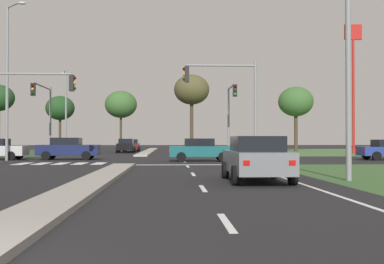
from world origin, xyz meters
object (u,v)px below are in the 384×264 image
(car_black_seventh, at_px, (126,146))
(street_lamp_third, at_px, (66,107))
(car_navy_fifth, at_px, (68,148))
(traffic_signal_near_right, at_px, (230,94))
(traffic_signal_far_left, at_px, (44,106))
(car_grey_second, at_px, (256,158))
(fastfood_pole_sign, at_px, (353,61))
(car_teal_near, at_px, (201,150))
(traffic_signal_near_left, at_px, (25,99))
(treeline_sixth, at_px, (296,102))
(treeline_third, at_px, (60,108))
(treeline_fifth, at_px, (192,90))
(car_maroon_sixth, at_px, (132,145))
(traffic_signal_far_right, at_px, (231,107))
(street_lamp_near, at_px, (347,26))
(street_lamp_second, at_px, (8,75))
(treeline_fourth, at_px, (121,105))

(car_black_seventh, distance_m, street_lamp_third, 7.89)
(car_navy_fifth, distance_m, traffic_signal_near_right, 13.70)
(traffic_signal_far_left, xyz_separation_m, street_lamp_third, (-1.32, 14.42, 0.97))
(car_grey_second, xyz_separation_m, fastfood_pole_sign, (16.25, 33.44, 8.94))
(traffic_signal_near_right, bearing_deg, car_teal_near, 108.22)
(traffic_signal_near_left, bearing_deg, traffic_signal_far_left, 98.77)
(treeline_sixth, bearing_deg, car_grey_second, -106.35)
(traffic_signal_near_left, height_order, treeline_third, treeline_third)
(fastfood_pole_sign, distance_m, treeline_fifth, 21.18)
(treeline_sixth, bearing_deg, car_maroon_sixth, -179.60)
(car_black_seventh, xyz_separation_m, traffic_signal_far_left, (-5.24, -15.19, 3.35))
(car_maroon_sixth, bearing_deg, car_grey_second, 99.94)
(traffic_signal_far_right, xyz_separation_m, treeline_sixth, (10.93, 20.82, 2.11))
(car_grey_second, relative_size, car_maroon_sixth, 1.04)
(street_lamp_near, xyz_separation_m, street_lamp_second, (-17.62, 17.26, 0.43))
(car_grey_second, height_order, treeline_fifth, treeline_fifth)
(street_lamp_third, distance_m, fastfood_pole_sign, 31.30)
(street_lamp_third, bearing_deg, traffic_signal_far_right, -40.16)
(treeline_third, height_order, treeline_fourth, treeline_fourth)
(car_grey_second, xyz_separation_m, traffic_signal_far_left, (-13.13, 23.01, 3.35))
(car_navy_fifth, relative_size, car_black_seventh, 1.03)
(car_navy_fifth, height_order, traffic_signal_near_right, traffic_signal_near_right)
(street_lamp_second, height_order, treeline_third, street_lamp_second)
(treeline_sixth, bearing_deg, car_teal_near, -116.34)
(treeline_fifth, bearing_deg, treeline_sixth, -10.52)
(car_teal_near, bearing_deg, fastfood_pole_sign, 135.07)
(treeline_fourth, bearing_deg, street_lamp_third, -119.64)
(car_black_seventh, bearing_deg, street_lamp_third, 6.76)
(street_lamp_third, bearing_deg, car_maroon_sixth, 45.10)
(street_lamp_third, height_order, fastfood_pole_sign, fastfood_pole_sign)
(car_navy_fifth, bearing_deg, traffic_signal_near_left, -7.33)
(car_grey_second, distance_m, traffic_signal_far_right, 23.81)
(car_grey_second, distance_m, street_lamp_second, 23.28)
(street_lamp_near, bearing_deg, traffic_signal_far_left, 126.09)
(street_lamp_third, bearing_deg, treeline_sixth, 14.08)
(traffic_signal_near_right, relative_size, traffic_signal_far_right, 1.01)
(traffic_signal_near_right, xyz_separation_m, traffic_signal_far_left, (-13.69, 11.19, -0.01))
(car_teal_near, relative_size, treeline_fifth, 0.44)
(treeline_fifth, bearing_deg, car_navy_fifth, -110.57)
(traffic_signal_near_right, distance_m, treeline_fifth, 35.13)
(street_lamp_third, distance_m, treeline_fifth, 17.32)
(traffic_signal_far_right, distance_m, fastfood_pole_sign, 18.21)
(traffic_signal_far_left, bearing_deg, car_maroon_sixth, 75.69)
(traffic_signal_near_left, relative_size, treeline_fourth, 0.71)
(street_lamp_second, relative_size, treeline_fourth, 1.39)
(car_navy_fifth, distance_m, traffic_signal_far_left, 5.69)
(street_lamp_second, bearing_deg, traffic_signal_near_right, -21.46)
(traffic_signal_far_right, xyz_separation_m, treeline_fifth, (-2.20, 23.26, 3.80))
(street_lamp_near, relative_size, fastfood_pole_sign, 0.73)
(fastfood_pole_sign, bearing_deg, treeline_fourth, 152.96)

